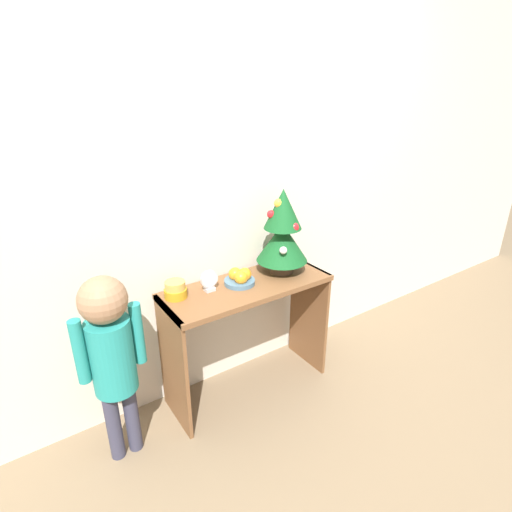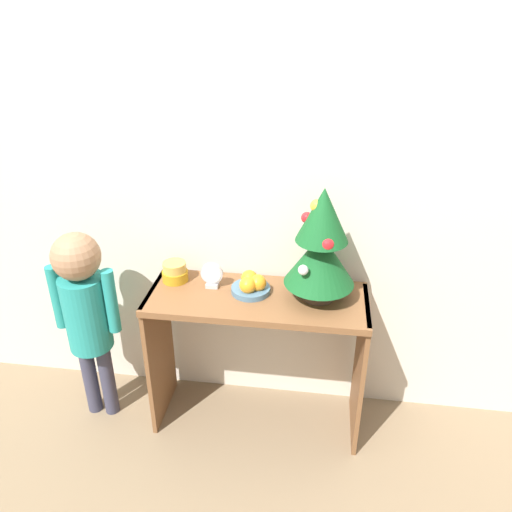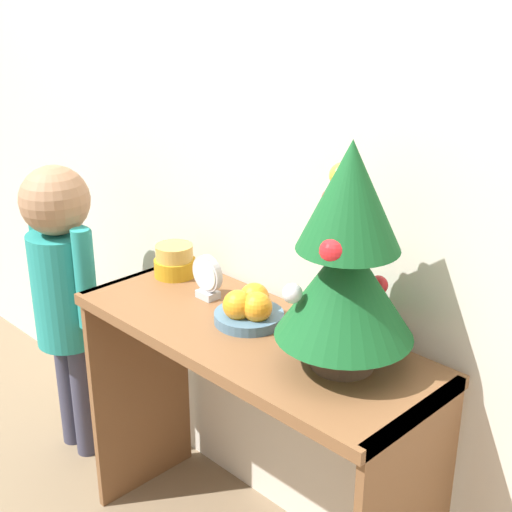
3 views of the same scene
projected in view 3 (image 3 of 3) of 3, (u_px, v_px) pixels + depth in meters
The scene contains 7 objects.
back_wall at pixel (320, 92), 1.67m from camera, with size 7.00×0.05×2.50m, color beige.
console_table at pixel (250, 393), 1.78m from camera, with size 0.96×0.38×0.71m.
mini_tree at pixel (347, 259), 1.47m from camera, with size 0.30×0.30×0.50m.
fruit_bowl at pixel (249, 308), 1.74m from camera, with size 0.17×0.17×0.09m.
singing_bowl at pixel (175, 261), 2.01m from camera, with size 0.12×0.12×0.09m.
desk_clock at pixel (207, 277), 1.86m from camera, with size 0.10×0.04×0.12m.
child_figure at pixel (63, 275), 2.22m from camera, with size 0.31×0.21×0.99m.
Camera 3 is at (1.10, -0.87, 1.51)m, focal length 50.00 mm.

